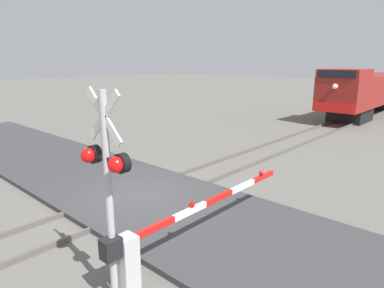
% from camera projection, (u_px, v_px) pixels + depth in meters
% --- Properties ---
extents(ground_plane, '(160.00, 160.00, 0.00)m').
position_uv_depth(ground_plane, '(143.00, 199.00, 11.32)').
color(ground_plane, '#605E59').
extents(rail_track_left, '(0.08, 80.00, 0.15)m').
position_uv_depth(rail_track_left, '(129.00, 192.00, 11.78)').
color(rail_track_left, '#59544C').
rests_on(rail_track_left, ground_plane).
extents(rail_track_right, '(0.08, 80.00, 0.15)m').
position_uv_depth(rail_track_right, '(157.00, 203.00, 10.84)').
color(rail_track_right, '#59544C').
rests_on(rail_track_right, ground_plane).
extents(road_surface, '(36.00, 4.85, 0.15)m').
position_uv_depth(road_surface, '(143.00, 197.00, 11.31)').
color(road_surface, '#38383A').
rests_on(road_surface, ground_plane).
extents(locomotive, '(2.89, 16.35, 3.92)m').
position_uv_depth(locomotive, '(369.00, 91.00, 28.34)').
color(locomotive, black).
rests_on(locomotive, ground_plane).
extents(crossing_signal, '(1.18, 0.33, 4.06)m').
position_uv_depth(crossing_signal, '(107.00, 176.00, 5.97)').
color(crossing_signal, '#ADADB2').
rests_on(crossing_signal, ground_plane).
extents(crossing_gate, '(0.36, 6.06, 1.35)m').
position_uv_depth(crossing_gate, '(157.00, 240.00, 7.12)').
color(crossing_gate, silver).
rests_on(crossing_gate, ground_plane).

